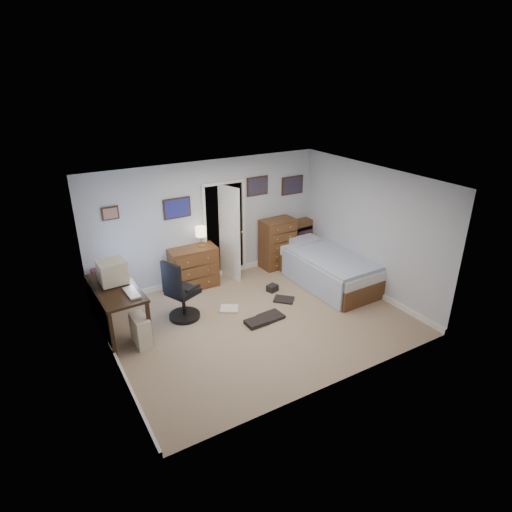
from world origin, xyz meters
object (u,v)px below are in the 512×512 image
Objects in this scene: office_chair at (180,297)px; tall_dresser at (277,243)px; bed at (328,268)px; computer_desk at (110,299)px; low_dresser at (193,267)px.

tall_dresser is (2.70, 1.03, 0.11)m from office_chair.
computer_desk is at bearing 173.93° from bed.
office_chair is at bearing -161.80° from tall_dresser.
low_dresser reaches higher than computer_desk.
low_dresser is at bearing 23.78° from computer_desk.
computer_desk is 1.55× the size of low_dresser.
office_chair is 1.04× the size of tall_dresser.
tall_dresser is (3.84, 0.87, -0.09)m from computer_desk.
computer_desk reaches higher than bed.
office_chair reaches higher than computer_desk.
office_chair reaches higher than tall_dresser.
bed is (3.14, -0.21, -0.10)m from office_chair.
tall_dresser is 0.50× the size of bed.
low_dresser is at bearing 33.57° from office_chair.
tall_dresser is at bearing 2.13° from low_dresser.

